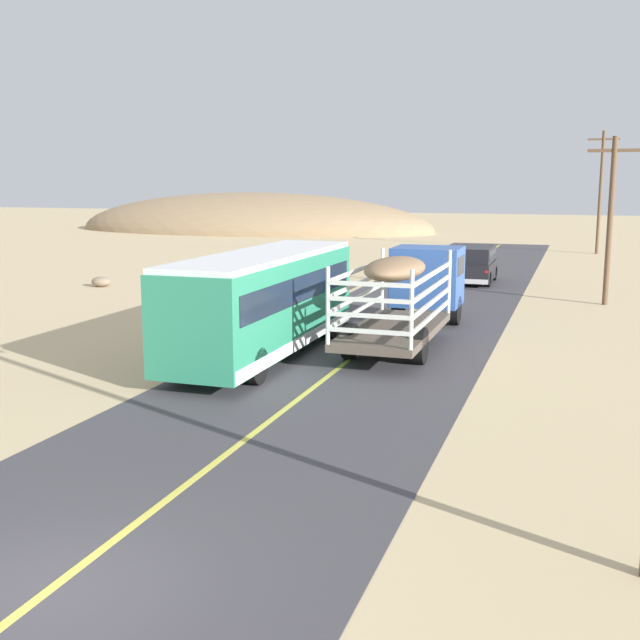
{
  "coord_description": "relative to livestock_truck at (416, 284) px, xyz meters",
  "views": [
    {
      "loc": [
        6.47,
        -7.91,
        5.42
      ],
      "look_at": [
        0.0,
        11.39,
        1.74
      ],
      "focal_mm": 43.67,
      "sensor_mm": 36.0,
      "label": 1
    }
  ],
  "objects": [
    {
      "name": "distant_hill",
      "position": [
        -28.48,
        50.88,
        -1.79
      ],
      "size": [
        40.07,
        19.06,
        8.12
      ],
      "primitive_type": "ellipsoid",
      "color": "#997C5A",
      "rests_on": "ground"
    },
    {
      "name": "power_pole_far",
      "position": [
        6.58,
        34.27,
        2.95
      ],
      "size": [
        2.2,
        0.24,
        8.89
      ],
      "color": "brown",
      "rests_on": "ground"
    },
    {
      "name": "boulder_near_shoulder",
      "position": [
        -17.78,
        7.1,
        -1.53
      ],
      "size": [
        1.04,
        0.8,
        0.52
      ],
      "primitive_type": "ellipsoid",
      "color": "#84705B",
      "rests_on": "ground"
    },
    {
      "name": "ground_plane",
      "position": [
        -1.04,
        -18.91,
        -1.79
      ],
      "size": [
        240.0,
        240.0,
        0.0
      ],
      "primitive_type": "plane",
      "color": "#CCB284"
    },
    {
      "name": "car_far",
      "position": [
        0.21,
        14.6,
        -0.7
      ],
      "size": [
        1.9,
        4.62,
        1.93
      ],
      "color": "black",
      "rests_on": "road_surface"
    },
    {
      "name": "road_centre_line",
      "position": [
        -1.04,
        -18.91,
        -1.77
      ],
      "size": [
        0.16,
        117.6,
        0.0
      ],
      "primitive_type": "cube",
      "color": "#D8CC4C",
      "rests_on": "road_surface"
    },
    {
      "name": "livestock_truck",
      "position": [
        0.0,
        0.0,
        0.0
      ],
      "size": [
        2.53,
        9.7,
        3.02
      ],
      "color": "#3359A5",
      "rests_on": "road_surface"
    },
    {
      "name": "power_pole_mid",
      "position": [
        6.58,
        9.18,
        2.11
      ],
      "size": [
        2.2,
        0.24,
        7.24
      ],
      "color": "brown",
      "rests_on": "ground"
    },
    {
      "name": "bus",
      "position": [
        -3.7,
        -4.97,
        -0.04
      ],
      "size": [
        2.54,
        10.0,
        3.21
      ],
      "color": "#2D8C66",
      "rests_on": "road_surface"
    },
    {
      "name": "road_surface",
      "position": [
        -1.04,
        -18.91,
        -1.78
      ],
      "size": [
        8.0,
        120.0,
        0.02
      ],
      "primitive_type": "cube",
      "color": "#423F44",
      "rests_on": "ground"
    }
  ]
}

